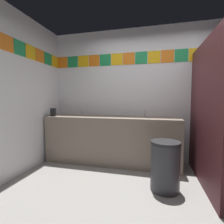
# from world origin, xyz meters

# --- Properties ---
(ground_plane) EXTENTS (9.24, 9.24, 0.00)m
(ground_plane) POSITION_xyz_m (0.00, 0.00, 0.00)
(ground_plane) COLOR gray
(wall_back) EXTENTS (4.20, 0.09, 2.65)m
(wall_back) POSITION_xyz_m (-0.00, 1.51, 1.33)
(wall_back) COLOR silver
(wall_back) RESTS_ON ground_plane
(vanity_counter) EXTENTS (2.54, 0.60, 0.90)m
(vanity_counter) POSITION_xyz_m (-0.78, 1.17, 0.46)
(vanity_counter) COLOR gray
(vanity_counter) RESTS_ON ground_plane
(faucet_left) EXTENTS (0.04, 0.10, 0.14)m
(faucet_left) POSITION_xyz_m (-1.42, 1.26, 0.95)
(faucet_left) COLOR silver
(faucet_left) RESTS_ON vanity_counter
(faucet_right) EXTENTS (0.04, 0.10, 0.14)m
(faucet_right) POSITION_xyz_m (-0.15, 1.26, 0.95)
(faucet_right) COLOR silver
(faucet_right) RESTS_ON vanity_counter
(soap_dispenser) EXTENTS (0.09, 0.09, 0.16)m
(soap_dispenser) POSITION_xyz_m (-1.93, 0.99, 0.98)
(soap_dispenser) COLOR black
(soap_dispenser) RESTS_ON vanity_counter
(stall_divider) EXTENTS (0.92, 1.54, 2.07)m
(stall_divider) POSITION_xyz_m (0.86, 0.44, 1.03)
(stall_divider) COLOR #471E23
(stall_divider) RESTS_ON ground_plane
(trash_bin) EXTENTS (0.39, 0.39, 0.67)m
(trash_bin) POSITION_xyz_m (0.17, 0.37, 0.34)
(trash_bin) COLOR #333338
(trash_bin) RESTS_ON ground_plane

